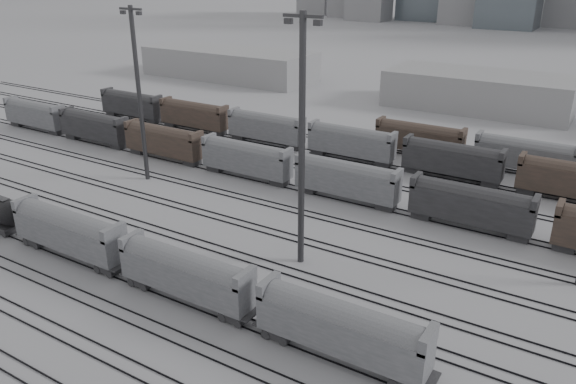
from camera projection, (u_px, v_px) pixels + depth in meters
The scene contains 11 objects.
ground at pixel (137, 289), 57.27m from camera, with size 900.00×900.00×0.00m, color #B4B4B9.
tracks at pixel (239, 225), 71.03m from camera, with size 220.00×71.50×0.16m.
hopper_car_a at pixel (69, 230), 62.10m from camera, with size 15.36×3.05×5.49m.
hopper_car_b at pixel (186, 272), 53.95m from camera, with size 14.80×2.94×5.29m.
hopper_car_c at pixel (342, 326), 45.84m from camera, with size 15.00×2.98×5.37m.
light_mast_b at pixel (139, 92), 81.05m from camera, with size 4.07×0.65×25.44m.
light_mast_c at pixel (302, 139), 57.15m from camera, with size 4.28×0.68×26.74m.
bg_string_near at pixel (347, 181), 77.55m from camera, with size 151.00×3.00×5.60m.
bg_string_mid at pixel (452, 161), 85.32m from camera, with size 151.00×3.00×5.60m.
warehouse_left at pixel (229, 64), 159.63m from camera, with size 50.00×18.00×8.00m, color gray.
warehouse_mid at pixel (479, 91), 125.76m from camera, with size 40.00×18.00×8.00m, color gray.
Camera 1 is at (38.88, -33.85, 30.95)m, focal length 35.00 mm.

